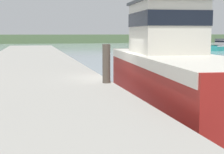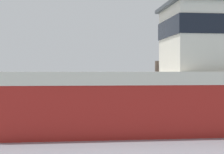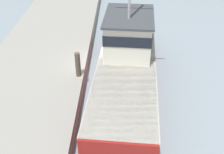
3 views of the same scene
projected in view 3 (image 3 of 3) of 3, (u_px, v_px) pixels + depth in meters
ground_plane at (97, 75)px, 17.74m from camera, size 320.00×320.00×0.00m
dock_pier at (37, 68)px, 17.57m from camera, size 6.15×80.00×0.86m
fishing_boat_main at (127, 63)px, 16.05m from camera, size 4.01×13.82×10.00m
mooring_post at (78, 65)px, 15.72m from camera, size 0.30×0.30×1.46m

